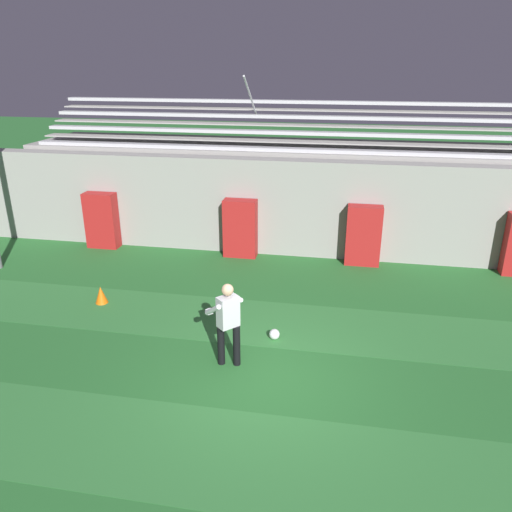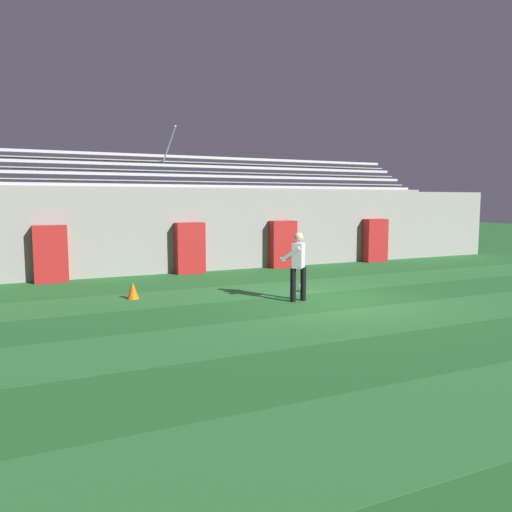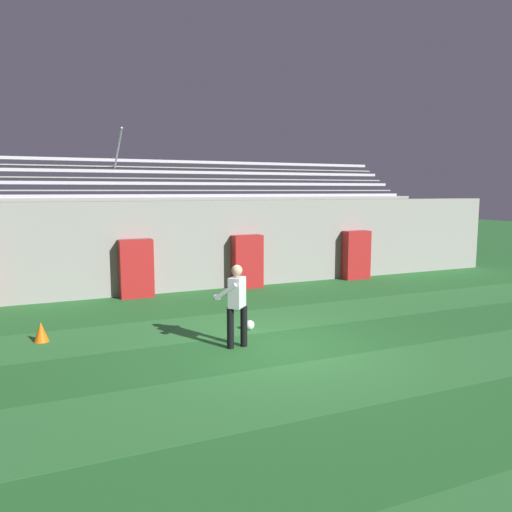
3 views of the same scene
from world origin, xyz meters
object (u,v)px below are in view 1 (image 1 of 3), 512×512
object	(u,v)px
padding_pillar_gate_left	(240,228)
padding_pillar_gate_right	(363,236)
goalkeeper	(228,319)
soccer_ball	(274,334)
padding_pillar_far_left	(102,220)
traffic_cone	(101,295)

from	to	relation	value
padding_pillar_gate_left	padding_pillar_gate_right	size ratio (longest dim) A/B	1.00
padding_pillar_gate_right	goalkeeper	distance (m)	6.13
padding_pillar_gate_left	soccer_ball	bearing A→B (deg)	-69.61
padding_pillar_gate_left	soccer_ball	xyz separation A→B (m)	(1.68, -4.52, -0.74)
goalkeeper	soccer_ball	bearing A→B (deg)	55.10
padding_pillar_gate_right	goalkeeper	bearing A→B (deg)	-114.76
padding_pillar_gate_right	padding_pillar_far_left	bearing A→B (deg)	180.00
padding_pillar_far_left	soccer_ball	world-z (taller)	padding_pillar_far_left
padding_pillar_gate_left	goalkeeper	size ratio (longest dim) A/B	1.02
soccer_ball	traffic_cone	xyz separation A→B (m)	(-4.31, 0.91, 0.10)
padding_pillar_far_left	soccer_ball	xyz separation A→B (m)	(6.01, -4.52, -0.74)
goalkeeper	padding_pillar_far_left	bearing A→B (deg)	133.47
padding_pillar_gate_left	padding_pillar_far_left	world-z (taller)	same
padding_pillar_gate_left	soccer_ball	distance (m)	4.88
padding_pillar_gate_right	padding_pillar_far_left	size ratio (longest dim) A/B	1.00
padding_pillar_gate_right	soccer_ball	world-z (taller)	padding_pillar_gate_right
padding_pillar_far_left	soccer_ball	distance (m)	7.56
goalkeeper	soccer_ball	world-z (taller)	goalkeeper
soccer_ball	padding_pillar_gate_right	bearing A→B (deg)	67.88
padding_pillar_gate_left	goalkeeper	distance (m)	5.65
goalkeeper	traffic_cone	bearing A→B (deg)	151.38
traffic_cone	padding_pillar_gate_right	bearing A→B (deg)	30.47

